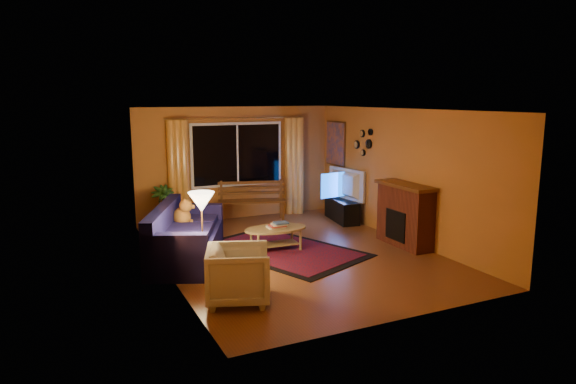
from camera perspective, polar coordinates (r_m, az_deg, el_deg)
name	(u,v)px	position (r m, az deg, el deg)	size (l,w,h in m)	color
floor	(295,254)	(9.09, 0.81, -6.90)	(4.50, 6.00, 0.02)	brown
ceiling	(296,109)	(8.67, 0.85, 9.19)	(4.50, 6.00, 0.02)	white
wall_back	(237,163)	(11.54, -5.73, 3.21)	(4.50, 0.02, 2.50)	#C27631
wall_left	(163,194)	(8.08, -13.74, -0.21)	(0.02, 6.00, 2.50)	#C27631
wall_right	(402,175)	(9.98, 12.59, 1.85)	(0.02, 6.00, 2.50)	#C27631
window	(237,155)	(11.46, -5.64, 4.17)	(2.00, 0.02, 1.30)	black
curtain_rod	(237,118)	(11.36, -5.63, 8.16)	(0.03, 0.03, 3.20)	#BF8C3F
curtain_left	(178,173)	(11.07, -12.10, 2.03)	(0.36, 0.36, 2.24)	gold
curtain_right	(293,166)	(11.96, 0.61, 2.89)	(0.36, 0.36, 2.24)	gold
bench	(252,211)	(11.39, -4.00, -2.12)	(1.48, 0.43, 0.44)	#552E10
potted_plant	(163,207)	(10.97, -13.71, -1.66)	(0.51, 0.51, 0.90)	#235B1E
sofa	(187,233)	(8.78, -11.18, -4.53)	(0.98, 2.28, 0.92)	#120E3A
dog	(182,214)	(9.22, -11.71, -2.44)	(0.29, 0.40, 0.44)	#9C6429
armchair	(239,272)	(6.94, -5.52, -8.82)	(0.81, 0.76, 0.84)	beige
floor_lamp	(202,235)	(7.94, -9.48, -4.73)	(0.21, 0.21, 1.28)	#BF8C3F
rug	(283,250)	(9.25, -0.57, -6.45)	(1.80, 2.84, 0.02)	maroon
coffee_table	(276,239)	(9.21, -1.37, -5.25)	(1.14, 1.14, 0.42)	#9E874F
tv_console	(342,210)	(11.44, 6.00, -2.00)	(0.39, 1.16, 0.48)	black
television	(342,184)	(11.32, 6.06, 0.87)	(1.18, 0.15, 0.68)	black
fireplace	(405,216)	(9.67, 12.88, -2.66)	(0.40, 1.20, 1.10)	maroon
mirror_cluster	(363,141)	(10.93, 8.33, 5.65)	(0.06, 0.60, 0.56)	black
painting	(336,143)	(11.93, 5.30, 5.39)	(0.04, 0.76, 0.96)	orange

